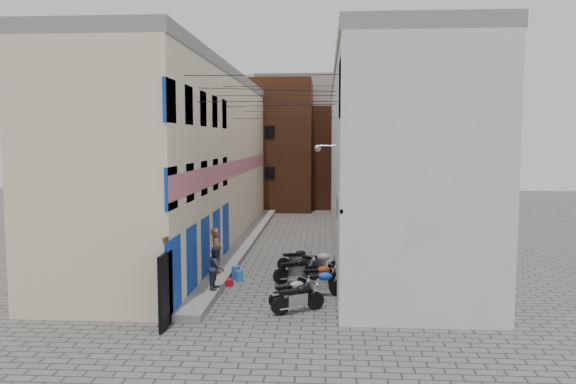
% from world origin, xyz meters
% --- Properties ---
extents(ground, '(90.00, 90.00, 0.00)m').
position_xyz_m(ground, '(0.00, 0.00, 0.00)').
color(ground, '#5D5A57').
rests_on(ground, ground).
extents(plinth, '(0.90, 26.00, 0.25)m').
position_xyz_m(plinth, '(-2.05, 13.00, 0.12)').
color(plinth, gray).
rests_on(plinth, ground).
extents(building_left, '(5.10, 27.00, 9.00)m').
position_xyz_m(building_left, '(-4.98, 12.95, 4.50)').
color(building_left, beige).
rests_on(building_left, ground).
extents(building_right, '(5.94, 26.00, 9.00)m').
position_xyz_m(building_right, '(5.00, 13.00, 4.51)').
color(building_right, silver).
rests_on(building_right, ground).
extents(building_far_brick_left, '(6.00, 6.00, 10.00)m').
position_xyz_m(building_far_brick_left, '(-2.00, 28.00, 5.00)').
color(building_far_brick_left, brown).
rests_on(building_far_brick_left, ground).
extents(building_far_brick_right, '(5.00, 6.00, 8.00)m').
position_xyz_m(building_far_brick_right, '(3.00, 30.00, 4.00)').
color(building_far_brick_right, brown).
rests_on(building_far_brick_right, ground).
extents(building_far_concrete, '(8.00, 5.00, 11.00)m').
position_xyz_m(building_far_concrete, '(0.00, 34.00, 5.50)').
color(building_far_concrete, gray).
rests_on(building_far_concrete, ground).
extents(far_shopfront, '(2.00, 0.30, 2.40)m').
position_xyz_m(far_shopfront, '(0.00, 25.20, 1.20)').
color(far_shopfront, black).
rests_on(far_shopfront, ground).
extents(overhead_wires, '(5.80, 13.02, 1.32)m').
position_xyz_m(overhead_wires, '(0.00, 7.64, 7.12)').
color(overhead_wires, black).
rests_on(overhead_wires, ground).
extents(motorcycle_a, '(1.89, 1.47, 1.07)m').
position_xyz_m(motorcycle_a, '(1.24, 1.31, 0.54)').
color(motorcycle_a, black).
rests_on(motorcycle_a, ground).
extents(motorcycle_b, '(1.70, 1.35, 0.97)m').
position_xyz_m(motorcycle_b, '(1.00, 2.06, 0.49)').
color(motorcycle_b, '#A3A4A7').
rests_on(motorcycle_b, ground).
extents(motorcycle_c, '(1.83, 0.78, 1.03)m').
position_xyz_m(motorcycle_c, '(1.90, 3.21, 0.51)').
color(motorcycle_c, blue).
rests_on(motorcycle_c, ground).
extents(motorcycle_d, '(1.77, 1.00, 0.98)m').
position_xyz_m(motorcycle_d, '(1.87, 4.31, 0.49)').
color(motorcycle_d, '#A82F0C').
rests_on(motorcycle_d, ground).
extents(motorcycle_e, '(1.99, 1.44, 1.12)m').
position_xyz_m(motorcycle_e, '(1.00, 5.04, 0.56)').
color(motorcycle_e, black).
rests_on(motorcycle_e, ground).
extents(motorcycle_f, '(1.95, 0.71, 1.11)m').
position_xyz_m(motorcycle_f, '(1.82, 6.22, 0.56)').
color(motorcycle_f, '#9C9BA0').
rests_on(motorcycle_f, ground).
extents(motorcycle_g, '(1.77, 1.14, 0.98)m').
position_xyz_m(motorcycle_g, '(0.89, 7.20, 0.49)').
color(motorcycle_g, black).
rests_on(motorcycle_g, ground).
extents(person_a, '(0.48, 0.69, 1.78)m').
position_xyz_m(person_a, '(-2.12, 5.16, 1.14)').
color(person_a, '#955936').
rests_on(person_a, plinth).
extents(person_b, '(0.58, 0.74, 1.51)m').
position_xyz_m(person_b, '(-1.70, 3.04, 1.00)').
color(person_b, '#2C3042').
rests_on(person_b, plinth).
extents(water_jug_near, '(0.36, 0.36, 0.44)m').
position_xyz_m(water_jug_near, '(-1.20, 4.98, 0.22)').
color(water_jug_near, '#277DC5').
rests_on(water_jug_near, ground).
extents(water_jug_far, '(0.37, 0.37, 0.52)m').
position_xyz_m(water_jug_far, '(-1.40, 5.36, 0.26)').
color(water_jug_far, blue).
rests_on(water_jug_far, ground).
extents(red_crate, '(0.43, 0.34, 0.25)m').
position_xyz_m(red_crate, '(-1.55, 4.37, 0.12)').
color(red_crate, red).
rests_on(red_crate, ground).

